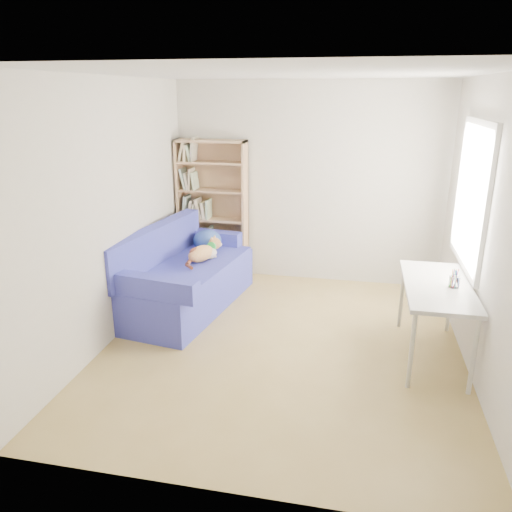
{
  "coord_description": "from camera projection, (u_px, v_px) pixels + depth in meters",
  "views": [
    {
      "loc": [
        0.65,
        -4.47,
        2.45
      ],
      "look_at": [
        -0.33,
        0.27,
        0.85
      ],
      "focal_mm": 35.0,
      "sensor_mm": 36.0,
      "label": 1
    }
  ],
  "objects": [
    {
      "name": "desk",
      "position": [
        437.0,
        291.0,
        4.65
      ],
      "size": [
        0.6,
        1.3,
        0.75
      ],
      "color": "silver",
      "rests_on": "ground"
    },
    {
      "name": "bookshelf",
      "position": [
        213.0,
        215.0,
        6.74
      ],
      "size": [
        0.93,
        0.29,
        1.86
      ],
      "color": "tan",
      "rests_on": "ground"
    },
    {
      "name": "room_shell",
      "position": [
        297.0,
        185.0,
        4.55
      ],
      "size": [
        3.54,
        4.04,
        2.62
      ],
      "color": "silver",
      "rests_on": "ground"
    },
    {
      "name": "pen_cup",
      "position": [
        454.0,
        280.0,
        4.53
      ],
      "size": [
        0.09,
        0.09,
        0.18
      ],
      "color": "white",
      "rests_on": "desk"
    },
    {
      "name": "ground",
      "position": [
        283.0,
        346.0,
        5.05
      ],
      "size": [
        4.0,
        4.0,
        0.0
      ],
      "primitive_type": "plane",
      "color": "olive",
      "rests_on": "ground"
    },
    {
      "name": "sofa",
      "position": [
        184.0,
        277.0,
        5.9
      ],
      "size": [
        1.22,
        2.09,
        0.97
      ],
      "rotation": [
        0.0,
        0.0,
        -0.15
      ],
      "color": "navy",
      "rests_on": "ground"
    }
  ]
}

